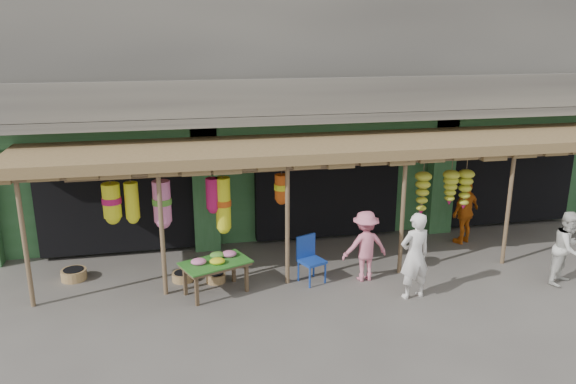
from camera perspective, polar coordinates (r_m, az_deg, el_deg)
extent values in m
plane|color=#514C47|center=(12.48, 6.58, -8.14)|extent=(80.00, 80.00, 0.00)
cube|color=gray|center=(16.18, 1.41, 15.81)|extent=(16.00, 6.00, 4.00)
cube|color=#2D6033|center=(16.72, 1.21, 3.73)|extent=(16.00, 5.70, 3.00)
cube|color=gray|center=(13.08, 4.75, 7.72)|extent=(16.00, 0.90, 0.22)
cube|color=gray|center=(12.64, 5.33, 9.69)|extent=(16.00, 0.10, 0.80)
cube|color=#2D6033|center=(13.52, 4.24, 6.51)|extent=(16.00, 0.35, 0.35)
cube|color=yellow|center=(13.00, -17.45, 4.96)|extent=(1.70, 0.06, 0.55)
cube|color=#B21414|center=(12.96, -17.46, 4.93)|extent=(1.30, 0.02, 0.30)
cube|color=black|center=(14.32, -16.62, 0.26)|extent=(3.60, 2.00, 2.50)
cube|color=black|center=(14.73, 3.10, 1.38)|extent=(3.60, 2.00, 2.50)
cube|color=black|center=(16.71, 19.92, 2.21)|extent=(3.60, 2.00, 2.50)
cube|color=#2D6033|center=(13.32, -8.39, 0.27)|extent=(0.60, 0.35, 3.00)
cube|color=#2D6033|center=(14.90, 15.29, 1.58)|extent=(0.60, 0.35, 3.00)
cylinder|color=brown|center=(11.57, -25.18, -4.71)|extent=(0.09, 0.09, 2.60)
cylinder|color=brown|center=(11.23, -12.68, -4.11)|extent=(0.09, 0.09, 2.60)
cylinder|color=brown|center=(11.44, -0.06, -3.31)|extent=(0.09, 0.09, 2.60)
cylinder|color=brown|center=(12.17, 11.55, -2.43)|extent=(0.09, 0.09, 2.60)
cylinder|color=brown|center=(13.34, 21.47, -1.59)|extent=(0.09, 0.09, 2.60)
cylinder|color=brown|center=(11.41, 6.10, 2.83)|extent=(12.90, 0.08, 0.08)
cylinder|color=brown|center=(11.32, -7.94, 1.87)|extent=(5.50, 0.06, 0.06)
cube|color=brown|center=(12.47, 5.68, 4.84)|extent=(14.00, 2.70, 0.22)
cube|color=brown|center=(11.04, -9.25, -9.97)|extent=(0.08, 0.08, 0.58)
cube|color=brown|center=(11.48, -4.23, -8.72)|extent=(0.08, 0.08, 0.58)
cube|color=brown|center=(11.50, -10.41, -8.92)|extent=(0.08, 0.08, 0.58)
cube|color=brown|center=(11.92, -5.54, -7.78)|extent=(0.08, 0.08, 0.58)
cube|color=brown|center=(11.34, -7.38, -7.33)|extent=(1.46, 1.15, 0.05)
cube|color=#26661E|center=(11.32, -7.39, -7.12)|extent=(1.52, 1.21, 0.03)
ellipsoid|color=pink|center=(11.25, -9.07, -6.99)|extent=(0.31, 0.26, 0.13)
ellipsoid|color=yellow|center=(11.22, -7.19, -6.98)|extent=(0.31, 0.26, 0.13)
ellipsoid|color=pink|center=(11.54, -6.01, -6.27)|extent=(0.31, 0.26, 0.13)
ellipsoid|color=#5AA436|center=(11.50, -7.19, -6.38)|extent=(0.31, 0.26, 0.13)
cylinder|color=#183DA0|center=(11.64, 2.23, -8.71)|extent=(0.04, 0.04, 0.45)
cylinder|color=#183DA0|center=(11.86, 3.80, -8.23)|extent=(0.04, 0.04, 0.45)
cylinder|color=#183DA0|center=(11.93, 1.07, -8.04)|extent=(0.04, 0.04, 0.45)
cylinder|color=#183DA0|center=(12.15, 2.62, -7.59)|extent=(0.04, 0.04, 0.45)
cube|color=#183DA0|center=(11.79, 2.45, -7.05)|extent=(0.61, 0.61, 0.06)
cube|color=#183DA0|center=(11.85, 1.81, -5.52)|extent=(0.45, 0.22, 0.50)
cylinder|color=#966E44|center=(12.88, -20.92, -7.84)|extent=(0.64, 0.64, 0.22)
cylinder|color=olive|center=(12.21, -10.62, -8.43)|extent=(0.57, 0.57, 0.18)
cylinder|color=#8E6042|center=(12.04, -7.35, -8.62)|extent=(0.49, 0.49, 0.19)
imported|color=white|center=(11.27, 12.75, -6.33)|extent=(0.70, 0.52, 1.76)
imported|color=silver|center=(12.98, 26.55, -5.12)|extent=(0.96, 0.90, 1.56)
imported|color=#CB6113|center=(14.46, 17.57, -1.91)|extent=(1.03, 0.78, 1.62)
imported|color=pink|center=(11.90, 7.84, -5.45)|extent=(1.02, 0.64, 1.52)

